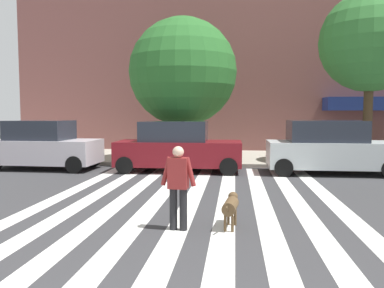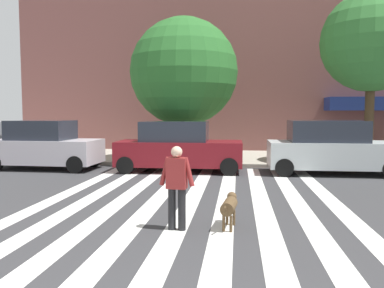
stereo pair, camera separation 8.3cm
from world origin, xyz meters
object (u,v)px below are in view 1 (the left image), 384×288
object	(u,v)px
pedestrian_dog_walker	(178,183)
parked_car_third_in_line	(329,148)
street_tree_middle	(370,42)
street_tree_nearest	(183,72)
dog_on_leash	(231,206)
parked_car_near_curb	(44,146)
parked_car_behind_first	(178,148)

from	to	relation	value
pedestrian_dog_walker	parked_car_third_in_line	bearing A→B (deg)	59.04
street_tree_middle	pedestrian_dog_walker	world-z (taller)	street_tree_middle
street_tree_middle	street_tree_nearest	bearing A→B (deg)	177.52
parked_car_third_in_line	dog_on_leash	distance (m)	8.19
street_tree_nearest	parked_car_near_curb	bearing A→B (deg)	-154.27
street_tree_nearest	street_tree_middle	world-z (taller)	street_tree_middle
parked_car_third_in_line	dog_on_leash	bearing A→B (deg)	-115.86
parked_car_behind_first	dog_on_leash	xyz separation A→B (m)	(2.13, -7.36, -0.49)
pedestrian_dog_walker	street_tree_middle	bearing A→B (deg)	56.05
parked_car_behind_first	dog_on_leash	size ratio (longest dim) A/B	4.48
parked_car_near_curb	parked_car_behind_first	xyz separation A→B (m)	(5.48, -0.00, -0.01)
parked_car_behind_first	street_tree_middle	distance (m)	9.14
street_tree_nearest	street_tree_middle	bearing A→B (deg)	-2.48
parked_car_near_curb	street_tree_nearest	distance (m)	6.72
dog_on_leash	street_tree_middle	bearing A→B (deg)	59.59
parked_car_behind_first	street_tree_middle	world-z (taller)	street_tree_middle
parked_car_behind_first	street_tree_middle	xyz separation A→B (m)	(7.76, 2.23, 4.28)
street_tree_nearest	street_tree_middle	xyz separation A→B (m)	(7.90, -0.34, 1.11)
parked_car_third_in_line	dog_on_leash	size ratio (longest dim) A/B	4.27
pedestrian_dog_walker	dog_on_leash	distance (m)	1.15
parked_car_behind_first	pedestrian_dog_walker	bearing A→B (deg)	-81.62
parked_car_near_curb	parked_car_third_in_line	world-z (taller)	parked_car_third_in_line
parked_car_third_in_line	pedestrian_dog_walker	xyz separation A→B (m)	(-4.58, -7.63, -0.04)
dog_on_leash	street_tree_nearest	bearing A→B (deg)	102.89
dog_on_leash	pedestrian_dog_walker	bearing A→B (deg)	-164.92
parked_car_near_curb	street_tree_nearest	xyz separation A→B (m)	(5.34, 2.57, 3.16)
street_tree_nearest	dog_on_leash	world-z (taller)	street_tree_nearest
parked_car_behind_first	street_tree_middle	bearing A→B (deg)	16.05
street_tree_middle	pedestrian_dog_walker	xyz separation A→B (m)	(-6.64, -9.86, -4.28)
parked_car_near_curb	street_tree_nearest	bearing A→B (deg)	25.73
pedestrian_dog_walker	street_tree_nearest	bearing A→B (deg)	97.05
parked_car_near_curb	dog_on_leash	xyz separation A→B (m)	(7.62, -7.36, -0.50)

